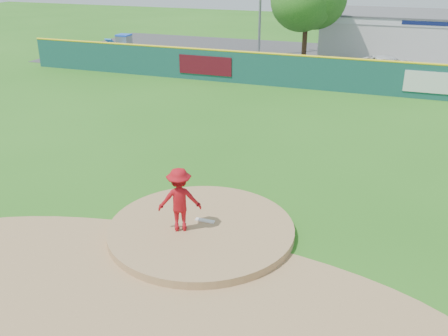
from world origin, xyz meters
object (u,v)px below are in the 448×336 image
(van, at_px, (390,67))
(pool_building_grp, at_px, (421,34))
(deciduous_tree, at_px, (307,1))
(pitcher, at_px, (180,200))
(playground_slide, at_px, (124,44))

(van, height_order, pool_building_grp, pool_building_grp)
(pool_building_grp, distance_m, deciduous_tree, 11.01)
(van, bearing_deg, pitcher, 151.78)
(van, xyz_separation_m, pool_building_grp, (1.80, 8.96, 0.95))
(pitcher, xyz_separation_m, deciduous_tree, (-1.50, 25.36, 3.35))
(pitcher, xyz_separation_m, pool_building_grp, (6.50, 32.36, 0.46))
(pool_building_grp, relative_size, playground_slide, 5.20)
(playground_slide, xyz_separation_m, deciduous_tree, (14.60, 0.88, 3.74))
(pitcher, relative_size, deciduous_tree, 0.26)
(pitcher, bearing_deg, van, -125.94)
(pitcher, distance_m, deciduous_tree, 25.63)
(van, height_order, deciduous_tree, deciduous_tree)
(pitcher, height_order, pool_building_grp, pool_building_grp)
(pool_building_grp, height_order, deciduous_tree, deciduous_tree)
(van, bearing_deg, pool_building_grp, -28.20)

